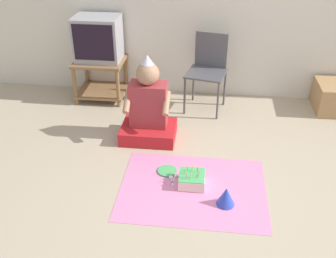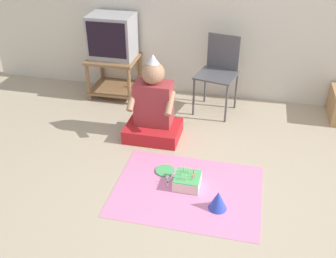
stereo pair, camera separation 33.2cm
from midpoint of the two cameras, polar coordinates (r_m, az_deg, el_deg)
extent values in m
plane|color=tan|center=(3.27, 9.61, -11.14)|extent=(16.00, 16.00, 0.00)
cube|color=olive|center=(4.78, -5.94, 10.10)|extent=(0.58, 0.51, 0.03)
cube|color=olive|center=(4.93, -5.70, 5.93)|extent=(0.58, 0.51, 0.02)
cylinder|color=olive|center=(4.76, -9.57, 6.76)|extent=(0.04, 0.04, 0.49)
cylinder|color=olive|center=(4.60, -3.61, 6.25)|extent=(0.04, 0.04, 0.49)
cylinder|color=olive|center=(5.14, -7.77, 8.78)|extent=(0.04, 0.04, 0.49)
cylinder|color=olive|center=(4.99, -2.18, 8.35)|extent=(0.04, 0.04, 0.49)
cube|color=#99999E|center=(4.71, -6.03, 13.22)|extent=(0.51, 0.39, 0.50)
cube|color=black|center=(4.53, -6.85, 12.62)|extent=(0.45, 0.01, 0.40)
cube|color=#4C4C51|center=(4.40, 9.23, 7.66)|extent=(0.49, 0.48, 0.02)
cube|color=#4C4C51|center=(4.50, 10.18, 10.88)|extent=(0.36, 0.10, 0.41)
cylinder|color=#4C4C51|center=(4.39, 5.92, 4.60)|extent=(0.02, 0.02, 0.45)
cylinder|color=#4C4C51|center=(4.30, 10.66, 3.58)|extent=(0.02, 0.02, 0.45)
cylinder|color=#4C4C51|center=(4.70, 7.45, 6.37)|extent=(0.02, 0.02, 0.45)
cylinder|color=#4C4C51|center=(4.62, 11.91, 5.44)|extent=(0.02, 0.02, 0.45)
cube|color=red|center=(4.03, 0.18, -0.32)|extent=(0.55, 0.43, 0.14)
cube|color=#993338|center=(3.92, 0.33, 3.68)|extent=(0.37, 0.22, 0.45)
sphere|color=#9E7556|center=(3.78, 0.35, 8.08)|extent=(0.23, 0.23, 0.23)
cone|color=silver|center=(3.73, 0.35, 10.08)|extent=(0.12, 0.12, 0.09)
cylinder|color=#9E7556|center=(3.85, -2.77, 4.25)|extent=(0.06, 0.24, 0.19)
cylinder|color=#9E7556|center=(3.77, 2.82, 3.67)|extent=(0.06, 0.24, 0.19)
cube|color=pink|center=(3.39, 5.68, -8.91)|extent=(1.24, 0.95, 0.01)
cube|color=#F4E0C6|center=(3.40, 5.63, -7.65)|extent=(0.22, 0.22, 0.09)
cube|color=#4CB266|center=(3.37, 5.67, -6.99)|extent=(0.22, 0.22, 0.01)
cylinder|color=#E58CCC|center=(3.35, 6.73, -6.78)|extent=(0.01, 0.01, 0.06)
sphere|color=#FFCC4C|center=(3.33, 6.77, -6.30)|extent=(0.01, 0.01, 0.01)
cylinder|color=#EA4C4C|center=(3.39, 6.56, -6.33)|extent=(0.01, 0.01, 0.06)
sphere|color=#FFCC4C|center=(3.36, 6.60, -5.85)|extent=(0.01, 0.01, 0.01)
cylinder|color=yellow|center=(3.41, 5.90, -6.04)|extent=(0.01, 0.01, 0.06)
sphere|color=#FFCC4C|center=(3.38, 5.94, -5.56)|extent=(0.01, 0.01, 0.01)
cylinder|color=#66C666|center=(3.40, 5.08, -6.12)|extent=(0.01, 0.01, 0.06)
sphere|color=#FFCC4C|center=(3.37, 5.11, -5.64)|extent=(0.01, 0.01, 0.01)
cylinder|color=#66C666|center=(3.37, 4.68, -6.45)|extent=(0.01, 0.01, 0.06)
sphere|color=#FFCC4C|center=(3.35, 4.71, -5.97)|extent=(0.01, 0.01, 0.01)
cylinder|color=#E58CCC|center=(3.33, 4.85, -6.99)|extent=(0.01, 0.01, 0.06)
sphere|color=#FFCC4C|center=(3.31, 4.88, -6.51)|extent=(0.01, 0.01, 0.01)
cylinder|color=yellow|center=(3.31, 5.51, -7.27)|extent=(0.01, 0.01, 0.06)
sphere|color=#FFCC4C|center=(3.29, 5.54, -6.79)|extent=(0.01, 0.01, 0.01)
cylinder|color=#EA4C4C|center=(3.32, 6.41, -7.15)|extent=(0.01, 0.01, 0.06)
sphere|color=#FFCC4C|center=(3.30, 6.44, -6.67)|extent=(0.01, 0.01, 0.01)
cone|color=blue|center=(3.20, 10.28, -10.23)|extent=(0.15, 0.15, 0.16)
cylinder|color=#4CB266|center=(3.58, 2.26, -6.14)|extent=(0.17, 0.17, 0.01)
ellipsoid|color=white|center=(3.52, 3.44, -6.87)|extent=(0.04, 0.05, 0.01)
cube|color=white|center=(3.47, 2.96, -7.55)|extent=(0.04, 0.10, 0.01)
ellipsoid|color=white|center=(3.50, 2.67, -7.07)|extent=(0.04, 0.05, 0.01)
cube|color=white|center=(3.45, 2.73, -7.84)|extent=(0.03, 0.10, 0.01)
camera|label=1|loc=(0.17, -87.30, 1.63)|focal=42.00mm
camera|label=2|loc=(0.17, 92.70, -1.63)|focal=42.00mm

